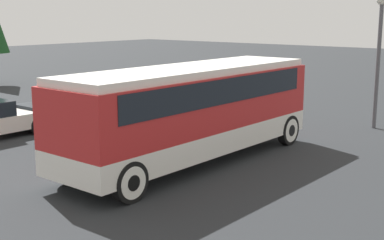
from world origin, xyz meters
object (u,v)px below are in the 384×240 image
(parked_car_mid, at_px, (71,104))
(lamp_post, at_px, (379,41))
(tour_bus, at_px, (194,105))
(parked_car_near, at_px, (131,113))

(parked_car_mid, height_order, lamp_post, lamp_post)
(lamp_post, bearing_deg, parked_car_mid, 123.60)
(tour_bus, xyz_separation_m, parked_car_near, (1.94, 4.82, -1.10))
(tour_bus, height_order, parked_car_near, tour_bus)
(parked_car_near, height_order, lamp_post, lamp_post)
(parked_car_near, distance_m, lamp_post, 10.25)
(parked_car_mid, xyz_separation_m, lamp_post, (7.03, -10.57, 2.79))
(lamp_post, bearing_deg, tour_bus, 164.11)
(parked_car_near, xyz_separation_m, parked_car_mid, (-0.37, 3.31, 0.04))
(tour_bus, xyz_separation_m, lamp_post, (8.59, -2.45, 1.73))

